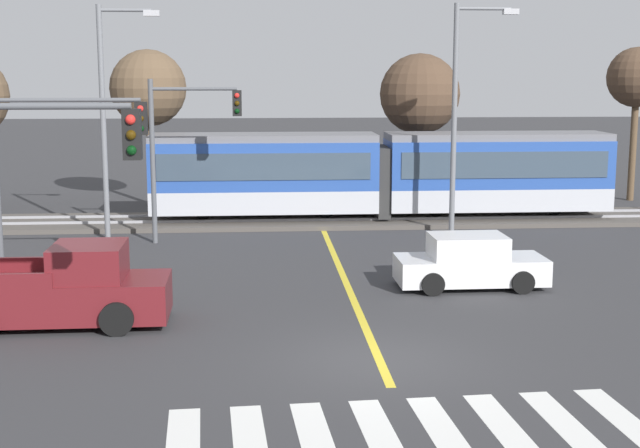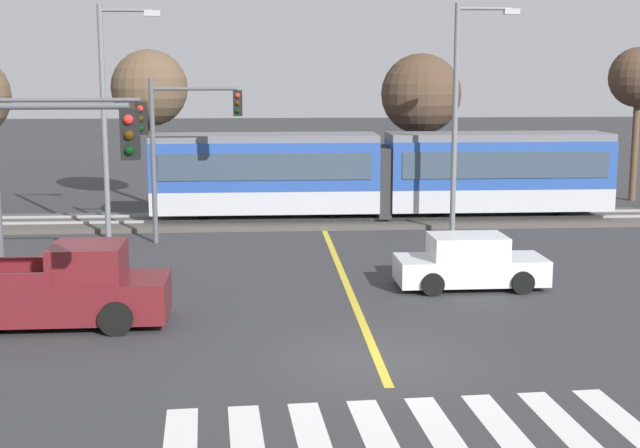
% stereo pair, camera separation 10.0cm
% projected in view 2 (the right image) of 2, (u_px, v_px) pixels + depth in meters
% --- Properties ---
extents(ground_plane, '(200.00, 200.00, 0.00)m').
position_uv_depth(ground_plane, '(378.00, 360.00, 18.95)').
color(ground_plane, '#333335').
extents(track_bed, '(120.00, 4.00, 0.18)m').
position_uv_depth(track_bed, '(321.00, 220.00, 36.24)').
color(track_bed, '#4C4742').
rests_on(track_bed, ground).
extents(rail_near, '(120.00, 0.08, 0.10)m').
position_uv_depth(rail_near, '(322.00, 220.00, 35.51)').
color(rail_near, '#939399').
rests_on(rail_near, track_bed).
extents(rail_far, '(120.00, 0.08, 0.10)m').
position_uv_depth(rail_far, '(320.00, 214.00, 36.92)').
color(rail_far, '#939399').
rests_on(rail_far, track_bed).
extents(light_rail_tram, '(18.50, 2.64, 3.43)m').
position_uv_depth(light_rail_tram, '(382.00, 172.00, 36.07)').
color(light_rail_tram, '#B7BAC1').
rests_on(light_rail_tram, track_bed).
extents(crosswalk_stripe_0, '(0.72, 2.83, 0.01)m').
position_uv_depth(crosswalk_stripe_0, '(180.00, 440.00, 14.85)').
color(crosswalk_stripe_0, silver).
rests_on(crosswalk_stripe_0, ground).
extents(crosswalk_stripe_1, '(0.72, 2.83, 0.01)m').
position_uv_depth(crosswalk_stripe_1, '(246.00, 437.00, 14.99)').
color(crosswalk_stripe_1, silver).
rests_on(crosswalk_stripe_1, ground).
extents(crosswalk_stripe_2, '(0.72, 2.83, 0.01)m').
position_uv_depth(crosswalk_stripe_2, '(311.00, 433.00, 15.13)').
color(crosswalk_stripe_2, silver).
rests_on(crosswalk_stripe_2, ground).
extents(crosswalk_stripe_3, '(0.72, 2.83, 0.01)m').
position_uv_depth(crosswalk_stripe_3, '(375.00, 430.00, 15.26)').
color(crosswalk_stripe_3, silver).
rests_on(crosswalk_stripe_3, ground).
extents(crosswalk_stripe_4, '(0.72, 2.83, 0.01)m').
position_uv_depth(crosswalk_stripe_4, '(437.00, 427.00, 15.40)').
color(crosswalk_stripe_4, silver).
rests_on(crosswalk_stripe_4, ground).
extents(crosswalk_stripe_5, '(0.72, 2.83, 0.01)m').
position_uv_depth(crosswalk_stripe_5, '(499.00, 424.00, 15.54)').
color(crosswalk_stripe_5, silver).
rests_on(crosswalk_stripe_5, ground).
extents(crosswalk_stripe_6, '(0.72, 2.83, 0.01)m').
position_uv_depth(crosswalk_stripe_6, '(559.00, 421.00, 15.68)').
color(crosswalk_stripe_6, silver).
rests_on(crosswalk_stripe_6, ground).
extents(crosswalk_stripe_7, '(0.72, 2.83, 0.01)m').
position_uv_depth(crosswalk_stripe_7, '(618.00, 417.00, 15.81)').
color(crosswalk_stripe_7, silver).
rests_on(crosswalk_stripe_7, ground).
extents(lane_centre_line, '(0.20, 17.28, 0.01)m').
position_uv_depth(lane_centre_line, '(346.00, 284.00, 25.79)').
color(lane_centre_line, gold).
rests_on(lane_centre_line, ground).
extents(sedan_crossing, '(4.22, 1.96, 1.52)m').
position_uv_depth(sedan_crossing, '(470.00, 263.00, 25.23)').
color(sedan_crossing, silver).
rests_on(sedan_crossing, ground).
extents(pickup_truck, '(5.42, 2.29, 1.98)m').
position_uv_depth(pickup_truck, '(61.00, 291.00, 21.47)').
color(pickup_truck, maroon).
rests_on(pickup_truck, ground).
extents(traffic_light_near_left, '(3.75, 0.38, 5.87)m').
position_uv_depth(traffic_light_near_left, '(6.00, 195.00, 15.84)').
color(traffic_light_near_left, '#515459').
rests_on(traffic_light_near_left, ground).
extents(traffic_light_mid_left, '(4.25, 0.38, 5.66)m').
position_uv_depth(traffic_light_mid_left, '(50.00, 154.00, 24.44)').
color(traffic_light_mid_left, '#515459').
rests_on(traffic_light_mid_left, ground).
extents(traffic_light_far_left, '(3.25, 0.38, 5.81)m').
position_uv_depth(traffic_light_far_left, '(184.00, 135.00, 31.35)').
color(traffic_light_far_left, '#515459').
rests_on(traffic_light_far_left, ground).
extents(street_lamp_west, '(2.22, 0.28, 8.39)m').
position_uv_depth(street_lamp_west, '(109.00, 108.00, 31.84)').
color(street_lamp_west, slate).
rests_on(street_lamp_west, ground).
extents(street_lamp_centre, '(2.35, 0.28, 8.50)m').
position_uv_depth(street_lamp_centre, '(461.00, 105.00, 32.57)').
color(street_lamp_centre, slate).
rests_on(street_lamp_centre, ground).
extents(bare_tree_west, '(3.47, 3.47, 7.06)m').
position_uv_depth(bare_tree_west, '(149.00, 89.00, 40.35)').
color(bare_tree_west, brown).
rests_on(bare_tree_west, ground).
extents(bare_tree_east, '(3.55, 3.55, 6.86)m').
position_uv_depth(bare_tree_east, '(421.00, 95.00, 39.32)').
color(bare_tree_east, brown).
rests_on(bare_tree_east, ground).
extents(bare_tree_far_east, '(2.80, 2.80, 7.20)m').
position_uv_depth(bare_tree_far_east, '(639.00, 79.00, 41.46)').
color(bare_tree_far_east, brown).
rests_on(bare_tree_far_east, ground).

